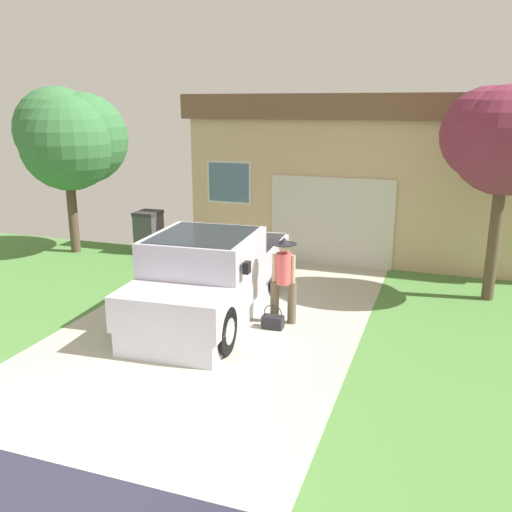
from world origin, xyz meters
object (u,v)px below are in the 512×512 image
(pickup_truck, at_px, (207,280))
(wheeled_trash_bin, at_px, (149,230))
(front_yard_tree, at_px, (504,137))
(person_with_hat, at_px, (284,277))
(handbag, at_px, (273,321))
(neighbor_tree, at_px, (70,138))
(house_with_garage, at_px, (397,169))

(pickup_truck, height_order, wheeled_trash_bin, pickup_truck)
(pickup_truck, bearing_deg, wheeled_trash_bin, -51.29)
(front_yard_tree, bearing_deg, person_with_hat, -145.26)
(handbag, xyz_separation_m, neighbor_tree, (-6.64, 3.34, 2.95))
(person_with_hat, bearing_deg, house_with_garage, -109.24)
(handbag, relative_size, front_yard_tree, 0.11)
(handbag, bearing_deg, wheeled_trash_bin, 140.64)
(person_with_hat, distance_m, house_with_garage, 7.45)
(person_with_hat, height_order, neighbor_tree, neighbor_tree)
(pickup_truck, bearing_deg, house_with_garage, -113.61)
(handbag, height_order, front_yard_tree, front_yard_tree)
(handbag, bearing_deg, pickup_truck, 174.29)
(house_with_garage, height_order, wheeled_trash_bin, house_with_garage)
(pickup_truck, distance_m, house_with_garage, 8.02)
(person_with_hat, bearing_deg, neighbor_tree, -33.35)
(person_with_hat, distance_m, front_yard_tree, 5.05)
(neighbor_tree, bearing_deg, front_yard_tree, -2.72)
(handbag, relative_size, wheeled_trash_bin, 0.40)
(pickup_truck, distance_m, wheeled_trash_bin, 5.15)
(handbag, height_order, wheeled_trash_bin, wheeled_trash_bin)
(person_with_hat, bearing_deg, handbag, 64.33)
(person_with_hat, height_order, front_yard_tree, front_yard_tree)
(pickup_truck, relative_size, person_with_hat, 3.14)
(front_yard_tree, bearing_deg, wheeled_trash_bin, 172.67)
(house_with_garage, bearing_deg, pickup_truck, -110.04)
(house_with_garage, relative_size, wheeled_trash_bin, 9.20)
(pickup_truck, relative_size, neighbor_tree, 1.16)
(wheeled_trash_bin, bearing_deg, front_yard_tree, -7.33)
(handbag, distance_m, neighbor_tree, 8.00)
(person_with_hat, bearing_deg, pickup_truck, -1.61)
(house_with_garage, xyz_separation_m, wheeled_trash_bin, (-6.17, -3.62, -1.50))
(pickup_truck, xyz_separation_m, house_with_garage, (2.71, 7.43, 1.37))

